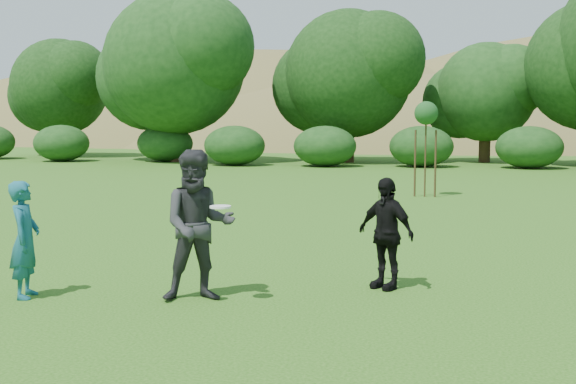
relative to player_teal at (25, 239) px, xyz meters
name	(u,v)px	position (x,y,z in m)	size (l,w,h in m)	color
ground	(227,297)	(2.54, 0.71, -0.77)	(120.00, 120.00, 0.00)	#19470C
player_teal	(25,239)	(0.00, 0.00, 0.00)	(0.56, 0.37, 1.54)	#165666
player_grey	(198,226)	(2.25, 0.47, 0.21)	(0.95, 0.74, 1.96)	#2A2A2D
player_black	(386,233)	(4.48, 1.78, 0.00)	(0.91, 0.38, 1.55)	black
frisbee	(220,207)	(2.62, 0.30, 0.48)	(0.27, 0.27, 0.03)	white
sapling	(426,116)	(3.98, 13.78, 1.65)	(0.70, 0.70, 2.85)	#3B2B17
hillside	(450,254)	(1.98, 69.16, -12.74)	(150.00, 72.00, 52.00)	olive
tree_row	(491,67)	(5.77, 29.39, 4.10)	(53.92, 10.38, 9.62)	#3A2616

